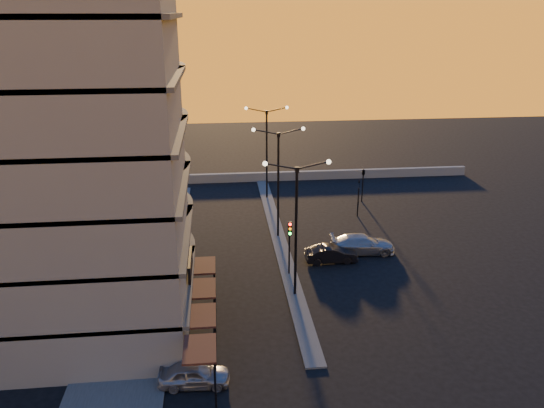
{
  "coord_description": "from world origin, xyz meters",
  "views": [
    {
      "loc": [
        -4.87,
        -31.47,
        18.21
      ],
      "look_at": [
        -0.81,
        7.2,
        4.04
      ],
      "focal_mm": 35.0,
      "sensor_mm": 36.0,
      "label": 1
    }
  ],
  "objects_px": {
    "streetlamp_mid": "(278,174)",
    "traffic_light_main": "(290,239)",
    "car_hatchback": "(194,375)",
    "car_sedan": "(331,254)",
    "car_wagon": "(362,244)"
  },
  "relations": [
    {
      "from": "streetlamp_mid",
      "to": "traffic_light_main",
      "type": "distance_m",
      "value": 7.62
    },
    {
      "from": "car_hatchback",
      "to": "car_sedan",
      "type": "bearing_deg",
      "value": -33.75
    },
    {
      "from": "traffic_light_main",
      "to": "car_wagon",
      "type": "distance_m",
      "value": 7.45
    },
    {
      "from": "streetlamp_mid",
      "to": "car_wagon",
      "type": "xyz_separation_m",
      "value": [
        6.34,
        -3.85,
        -4.85
      ]
    },
    {
      "from": "car_wagon",
      "to": "car_hatchback",
      "type": "bearing_deg",
      "value": 142.02
    },
    {
      "from": "car_hatchback",
      "to": "car_wagon",
      "type": "bearing_deg",
      "value": -37.98
    },
    {
      "from": "traffic_light_main",
      "to": "car_sedan",
      "type": "relative_size",
      "value": 1.07
    },
    {
      "from": "car_sedan",
      "to": "car_wagon",
      "type": "relative_size",
      "value": 0.78
    },
    {
      "from": "car_wagon",
      "to": "streetlamp_mid",
      "type": "bearing_deg",
      "value": 61.81
    },
    {
      "from": "streetlamp_mid",
      "to": "car_hatchback",
      "type": "height_order",
      "value": "streetlamp_mid"
    },
    {
      "from": "car_hatchback",
      "to": "car_sedan",
      "type": "height_order",
      "value": "car_sedan"
    },
    {
      "from": "traffic_light_main",
      "to": "car_sedan",
      "type": "distance_m",
      "value": 4.57
    },
    {
      "from": "car_sedan",
      "to": "traffic_light_main",
      "type": "bearing_deg",
      "value": 118.09
    },
    {
      "from": "streetlamp_mid",
      "to": "car_wagon",
      "type": "relative_size",
      "value": 1.85
    },
    {
      "from": "streetlamp_mid",
      "to": "car_sedan",
      "type": "height_order",
      "value": "streetlamp_mid"
    }
  ]
}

